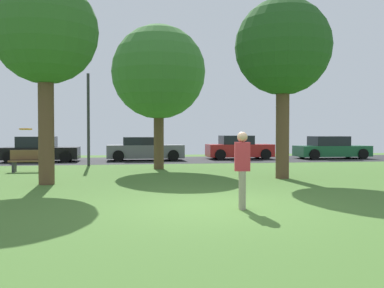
% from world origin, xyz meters
% --- Properties ---
extents(ground_plane, '(44.00, 44.00, 0.00)m').
position_xyz_m(ground_plane, '(0.00, 0.00, 0.00)').
color(ground_plane, '#47702D').
extents(road_strip, '(44.00, 6.40, 0.01)m').
position_xyz_m(road_strip, '(0.00, 16.00, 0.00)').
color(road_strip, '#28282B').
rests_on(road_strip, ground_plane).
extents(maple_tree_near, '(3.39, 3.39, 6.34)m').
position_xyz_m(maple_tree_near, '(3.62, 5.28, 4.59)').
color(maple_tree_near, brown).
rests_on(maple_tree_near, ground_plane).
extents(oak_tree_right, '(3.27, 3.27, 6.42)m').
position_xyz_m(oak_tree_right, '(-4.33, 4.80, 4.71)').
color(oak_tree_right, brown).
rests_on(oak_tree_right, ground_plane).
extents(oak_tree_left, '(4.16, 4.16, 6.39)m').
position_xyz_m(oak_tree_left, '(-0.39, 9.87, 4.29)').
color(oak_tree_left, brown).
rests_on(oak_tree_left, ground_plane).
extents(person_catcher, '(0.36, 0.30, 1.64)m').
position_xyz_m(person_catcher, '(0.54, -0.36, 0.90)').
color(person_catcher, gray).
rests_on(person_catcher, ground_plane).
extents(frisbee_disc, '(0.29, 0.29, 0.04)m').
position_xyz_m(frisbee_disc, '(-4.02, 0.53, 1.70)').
color(frisbee_disc, orange).
extents(parked_car_black, '(4.13, 2.09, 1.41)m').
position_xyz_m(parked_car_black, '(-6.55, 15.66, 0.64)').
color(parked_car_black, black).
rests_on(parked_car_black, ground_plane).
extents(parked_car_grey, '(4.41, 2.00, 1.36)m').
position_xyz_m(parked_car_grey, '(-0.73, 15.87, 0.64)').
color(parked_car_grey, slate).
rests_on(parked_car_grey, ground_plane).
extents(parked_car_red, '(4.01, 1.94, 1.45)m').
position_xyz_m(parked_car_red, '(5.08, 16.38, 0.66)').
color(parked_car_red, '#B21E1E').
rests_on(parked_car_red, ground_plane).
extents(parked_car_green, '(4.52, 2.01, 1.40)m').
position_xyz_m(parked_car_green, '(10.88, 15.78, 0.63)').
color(parked_car_green, '#195633').
rests_on(parked_car_green, ground_plane).
extents(park_bench, '(1.60, 0.45, 0.90)m').
position_xyz_m(park_bench, '(-5.78, 9.33, 0.46)').
color(park_bench, brown).
rests_on(park_bench, ground_plane).
extents(street_lamp_post, '(0.14, 0.14, 4.50)m').
position_xyz_m(street_lamp_post, '(-3.63, 12.20, 2.25)').
color(street_lamp_post, '#2D2D33').
rests_on(street_lamp_post, ground_plane).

